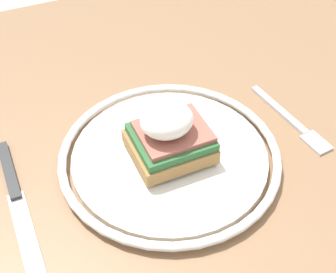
% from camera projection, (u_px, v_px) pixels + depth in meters
% --- Properties ---
extents(dining_table, '(1.03, 0.87, 0.76)m').
position_uv_depth(dining_table, '(186.00, 211.00, 0.63)').
color(dining_table, '#846042').
rests_on(dining_table, ground_plane).
extents(plate, '(0.26, 0.26, 0.02)m').
position_uv_depth(plate, '(168.00, 153.00, 0.55)').
color(plate, silver).
rests_on(plate, dining_table).
extents(sandwich, '(0.09, 0.08, 0.07)m').
position_uv_depth(sandwich, '(168.00, 133.00, 0.52)').
color(sandwich, '#9E703D').
rests_on(sandwich, plate).
extents(fork, '(0.03, 0.14, 0.00)m').
position_uv_depth(fork, '(292.00, 121.00, 0.59)').
color(fork, silver).
rests_on(fork, dining_table).
extents(knife, '(0.02, 0.20, 0.01)m').
position_uv_depth(knife, '(15.00, 194.00, 0.51)').
color(knife, '#2D2D2D').
rests_on(knife, dining_table).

